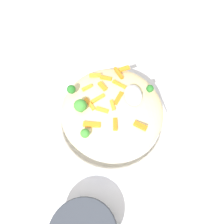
{
  "coord_description": "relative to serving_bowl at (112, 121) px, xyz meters",
  "views": [
    {
      "loc": [
        0.26,
        -0.03,
        0.54
      ],
      "look_at": [
        0.0,
        0.0,
        0.07
      ],
      "focal_mm": 36.03,
      "sensor_mm": 36.0,
      "label": 1
    }
  ],
  "objects": [
    {
      "name": "pasta_mound",
      "position": [
        0.0,
        0.0,
        0.05
      ],
      "size": [
        0.25,
        0.24,
        0.08
      ],
      "primitive_type": "ellipsoid",
      "color": "beige",
      "rests_on": "serving_bowl"
    },
    {
      "name": "carrot_piece_12",
      "position": [
        -0.05,
        -0.05,
        0.09
      ],
      "size": [
        0.02,
        0.03,
        0.01
      ],
      "primitive_type": "cube",
      "rotation": [
        0.0,
        0.0,
        5.13
      ],
      "color": "orange",
      "rests_on": "pasta_mound"
    },
    {
      "name": "carrot_piece_13",
      "position": [
        -0.01,
        0.02,
        0.09
      ],
      "size": [
        0.04,
        0.03,
        0.01
      ],
      "primitive_type": "cube",
      "rotation": [
        0.0,
        0.0,
        5.7
      ],
      "color": "orange",
      "rests_on": "pasta_mound"
    },
    {
      "name": "carrot_piece_4",
      "position": [
        0.01,
        -0.0,
        0.1
      ],
      "size": [
        0.03,
        0.01,
        0.01
      ],
      "primitive_type": "cube",
      "rotation": [
        0.0,
        0.0,
        0.11
      ],
      "color": "orange",
      "rests_on": "pasta_mound"
    },
    {
      "name": "carrot_piece_5",
      "position": [
        -0.04,
        -0.02,
        0.1
      ],
      "size": [
        0.03,
        0.02,
        0.01
      ],
      "primitive_type": "cube",
      "rotation": [
        0.0,
        0.0,
        0.52
      ],
      "color": "orange",
      "rests_on": "pasta_mound"
    },
    {
      "name": "serving_spoon",
      "position": [
        -0.01,
        0.07,
        0.11
      ],
      "size": [
        0.15,
        0.11,
        0.07
      ],
      "color": "#B7B7BC",
      "rests_on": "pasta_mound"
    },
    {
      "name": "ground_plane",
      "position": [
        0.0,
        0.0,
        -0.02
      ],
      "size": [
        2.4,
        2.4,
        0.0
      ],
      "primitive_type": "plane",
      "color": "silver"
    },
    {
      "name": "broccoli_floret_1",
      "position": [
        0.07,
        -0.06,
        0.1
      ],
      "size": [
        0.02,
        0.02,
        0.02
      ],
      "color": "#377928",
      "rests_on": "pasta_mound"
    },
    {
      "name": "carrot_piece_8",
      "position": [
        -0.04,
        0.02,
        0.09
      ],
      "size": [
        0.03,
        0.03,
        0.01
      ],
      "primitive_type": "cube",
      "rotation": [
        0.0,
        0.0,
        4.01
      ],
      "color": "orange",
      "rests_on": "pasta_mound"
    },
    {
      "name": "broccoli_floret_0",
      "position": [
        -0.04,
        -0.09,
        0.1
      ],
      "size": [
        0.02,
        0.02,
        0.02
      ],
      "color": "#205B1C",
      "rests_on": "pasta_mound"
    },
    {
      "name": "carrot_piece_6",
      "position": [
        0.06,
        -0.0,
        0.09
      ],
      "size": [
        0.03,
        0.01,
        0.01
      ],
      "primitive_type": "cube",
      "rotation": [
        0.0,
        0.0,
        6.17
      ],
      "color": "orange",
      "rests_on": "pasta_mound"
    },
    {
      "name": "carrot_piece_1",
      "position": [
        -0.09,
        0.04,
        0.09
      ],
      "size": [
        0.02,
        0.03,
        0.01
      ],
      "primitive_type": "cube",
      "rotation": [
        0.0,
        0.0,
        1.8
      ],
      "color": "orange",
      "rests_on": "pasta_mound"
    },
    {
      "name": "carrot_piece_2",
      "position": [
        -0.07,
        -0.01,
        0.09
      ],
      "size": [
        0.02,
        0.03,
        0.01
      ],
      "primitive_type": "cube",
      "rotation": [
        0.0,
        0.0,
        4.33
      ],
      "color": "orange",
      "rests_on": "pasta_mound"
    },
    {
      "name": "carrot_piece_10",
      "position": [
        0.02,
        -0.02,
        0.09
      ],
      "size": [
        0.02,
        0.03,
        0.01
      ],
      "primitive_type": "cube",
      "rotation": [
        0.0,
        0.0,
        4.27
      ],
      "color": "orange",
      "rests_on": "pasta_mound"
    },
    {
      "name": "serving_bowl",
      "position": [
        0.0,
        0.0,
        0.0
      ],
      "size": [
        0.29,
        0.29,
        0.04
      ],
      "color": "silver",
      "rests_on": "ground_plane"
    },
    {
      "name": "carrot_piece_3",
      "position": [
        -0.08,
        0.03,
        0.09
      ],
      "size": [
        0.04,
        0.02,
        0.01
      ],
      "primitive_type": "cube",
      "rotation": [
        0.0,
        0.0,
        0.37
      ],
      "color": "orange",
      "rests_on": "pasta_mound"
    },
    {
      "name": "carrot_piece_9",
      "position": [
        -0.08,
        -0.03,
        0.09
      ],
      "size": [
        0.01,
        0.03,
        0.01
      ],
      "primitive_type": "cube",
      "rotation": [
        0.0,
        0.0,
        1.48
      ],
      "color": "orange",
      "rests_on": "pasta_mound"
    },
    {
      "name": "broccoli_floret_2",
      "position": [
        -0.02,
        0.09,
        0.1
      ],
      "size": [
        0.02,
        0.02,
        0.02
      ],
      "color": "#205B1C",
      "rests_on": "pasta_mound"
    },
    {
      "name": "broccoli_floret_3",
      "position": [
        0.01,
        -0.07,
        0.11
      ],
      "size": [
        0.03,
        0.03,
        0.04
      ],
      "color": "#377928",
      "rests_on": "pasta_mound"
    },
    {
      "name": "carrot_piece_11",
      "position": [
        0.05,
        -0.05,
        0.09
      ],
      "size": [
        0.02,
        0.04,
        0.01
      ],
      "primitive_type": "cube",
      "rotation": [
        0.0,
        0.0,
        4.53
      ],
      "color": "orange",
      "rests_on": "pasta_mound"
    },
    {
      "name": "carrot_piece_7",
      "position": [
        -0.01,
        -0.03,
        0.1
      ],
      "size": [
        0.02,
        0.03,
        0.01
      ],
      "primitive_type": "cube",
      "rotation": [
        0.0,
        0.0,
        5.2
      ],
      "color": "orange",
      "rests_on": "pasta_mound"
    },
    {
      "name": "carrot_piece_14",
      "position": [
        0.06,
        0.05,
        0.09
      ],
      "size": [
        0.03,
        0.03,
        0.01
      ],
      "primitive_type": "cube",
      "rotation": [
        0.0,
        0.0,
        0.93
      ],
      "color": "orange",
      "rests_on": "pasta_mound"
    },
    {
      "name": "carrot_piece_0",
      "position": [
        -0.0,
        -0.05,
        0.09
      ],
      "size": [
        0.03,
        0.02,
        0.01
      ],
      "primitive_type": "cube",
      "rotation": [
        0.0,
        0.0,
        0.5
      ],
      "color": "orange",
      "rests_on": "pasta_mound"
    }
  ]
}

